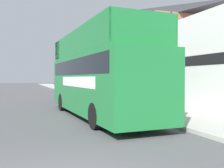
{
  "coord_description": "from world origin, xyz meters",
  "views": [
    {
      "loc": [
        -0.53,
        -4.55,
        1.89
      ],
      "look_at": [
        4.09,
        8.19,
        1.56
      ],
      "focal_mm": 42.0,
      "sensor_mm": 36.0,
      "label": 1
    }
  ],
  "objects_px": {
    "tour_bus": "(98,79)",
    "lamp_post_nearest": "(171,45)",
    "lamp_post_second": "(105,53)",
    "parked_car_ahead_of_bus": "(76,93)"
  },
  "relations": [
    {
      "from": "parked_car_ahead_of_bus",
      "to": "lamp_post_nearest",
      "type": "bearing_deg",
      "value": -78.36
    },
    {
      "from": "tour_bus",
      "to": "lamp_post_second",
      "type": "relative_size",
      "value": 1.93
    },
    {
      "from": "lamp_post_second",
      "to": "lamp_post_nearest",
      "type": "bearing_deg",
      "value": -88.78
    },
    {
      "from": "tour_bus",
      "to": "lamp_post_second",
      "type": "distance_m",
      "value": 6.35
    },
    {
      "from": "tour_bus",
      "to": "lamp_post_nearest",
      "type": "bearing_deg",
      "value": -49.65
    },
    {
      "from": "parked_car_ahead_of_bus",
      "to": "lamp_post_nearest",
      "type": "height_order",
      "value": "lamp_post_nearest"
    },
    {
      "from": "tour_bus",
      "to": "lamp_post_nearest",
      "type": "height_order",
      "value": "lamp_post_nearest"
    },
    {
      "from": "parked_car_ahead_of_bus",
      "to": "lamp_post_second",
      "type": "xyz_separation_m",
      "value": [
        1.48,
        -2.9,
        3.0
      ]
    },
    {
      "from": "lamp_post_nearest",
      "to": "parked_car_ahead_of_bus",
      "type": "bearing_deg",
      "value": 98.45
    },
    {
      "from": "lamp_post_nearest",
      "to": "lamp_post_second",
      "type": "height_order",
      "value": "lamp_post_second"
    }
  ]
}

